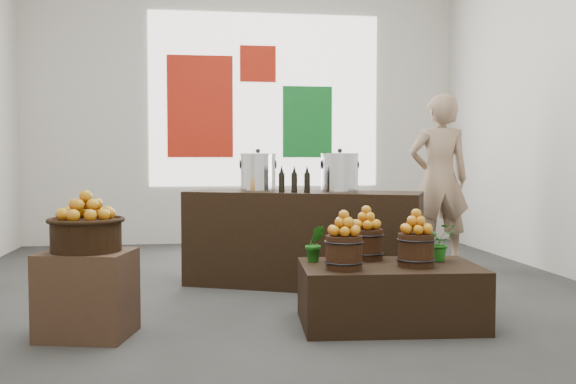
{
  "coord_description": "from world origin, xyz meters",
  "views": [
    {
      "loc": [
        -0.62,
        -5.49,
        1.18
      ],
      "look_at": [
        0.09,
        -0.4,
        0.92
      ],
      "focal_mm": 40.0,
      "sensor_mm": 36.0,
      "label": 1
    }
  ],
  "objects": [
    {
      "name": "ground",
      "position": [
        0.0,
        0.0,
        0.0
      ],
      "size": [
        7.0,
        7.0,
        0.0
      ],
      "primitive_type": "plane",
      "color": "#353533",
      "rests_on": "ground"
    },
    {
      "name": "back_wall",
      "position": [
        0.0,
        3.5,
        2.0
      ],
      "size": [
        6.0,
        0.04,
        4.0
      ],
      "primitive_type": "cube",
      "color": "beige",
      "rests_on": "ground"
    },
    {
      "name": "back_opening",
      "position": [
        0.3,
        3.48,
        2.0
      ],
      "size": [
        3.2,
        0.02,
        2.4
      ],
      "primitive_type": "cube",
      "color": "white",
      "rests_on": "back_wall"
    },
    {
      "name": "deco_red_left",
      "position": [
        -0.6,
        3.47,
        1.9
      ],
      "size": [
        0.9,
        0.04,
        1.4
      ],
      "primitive_type": "cube",
      "color": "#B01D0D",
      "rests_on": "back_wall"
    },
    {
      "name": "deco_green_right",
      "position": [
        0.9,
        3.47,
        1.7
      ],
      "size": [
        0.7,
        0.04,
        1.0
      ],
      "primitive_type": "cube",
      "color": "#106822",
      "rests_on": "back_wall"
    },
    {
      "name": "deco_red_upper",
      "position": [
        0.2,
        3.47,
        2.5
      ],
      "size": [
        0.5,
        0.04,
        0.5
      ],
      "primitive_type": "cube",
      "color": "#B01D0D",
      "rests_on": "back_wall"
    },
    {
      "name": "crate",
      "position": [
        -1.36,
        -1.14,
        0.29
      ],
      "size": [
        0.66,
        0.58,
        0.57
      ],
      "primitive_type": "cube",
      "rotation": [
        0.0,
        0.0,
        -0.23
      ],
      "color": "brown",
      "rests_on": "ground"
    },
    {
      "name": "wicker_basket",
      "position": [
        -1.36,
        -1.14,
        0.68
      ],
      "size": [
        0.46,
        0.46,
        0.21
      ],
      "primitive_type": "cylinder",
      "color": "black",
      "rests_on": "crate"
    },
    {
      "name": "apples_in_basket",
      "position": [
        -1.36,
        -1.14,
        0.87
      ],
      "size": [
        0.36,
        0.36,
        0.19
      ],
      "primitive_type": null,
      "color": "#AC1C05",
      "rests_on": "wicker_basket"
    },
    {
      "name": "display_table",
      "position": [
        0.72,
        -1.12,
        0.22
      ],
      "size": [
        1.3,
        0.85,
        0.43
      ],
      "primitive_type": "cube",
      "rotation": [
        0.0,
        0.0,
        -0.07
      ],
      "color": "black",
      "rests_on": "ground"
    },
    {
      "name": "apple_bucket_front_left",
      "position": [
        0.35,
        -1.27,
        0.55
      ],
      "size": [
        0.25,
        0.25,
        0.23
      ],
      "primitive_type": "cylinder",
      "color": "black",
      "rests_on": "display_table"
    },
    {
      "name": "apples_in_bucket_front_left",
      "position": [
        0.35,
        -1.27,
        0.75
      ],
      "size": [
        0.19,
        0.19,
        0.17
      ],
      "primitive_type": null,
      "color": "#AC1C05",
      "rests_on": "apple_bucket_front_left"
    },
    {
      "name": "apple_bucket_front_right",
      "position": [
        0.87,
        -1.23,
        0.55
      ],
      "size": [
        0.25,
        0.25,
        0.23
      ],
      "primitive_type": "cylinder",
      "color": "black",
      "rests_on": "display_table"
    },
    {
      "name": "apples_in_bucket_front_right",
      "position": [
        0.87,
        -1.23,
        0.75
      ],
      "size": [
        0.19,
        0.19,
        0.17
      ],
      "primitive_type": null,
      "color": "#AC1C05",
      "rests_on": "apple_bucket_front_right"
    },
    {
      "name": "apple_bucket_rear",
      "position": [
        0.61,
        -0.88,
        0.55
      ],
      "size": [
        0.25,
        0.25,
        0.23
      ],
      "primitive_type": "cylinder",
      "color": "black",
      "rests_on": "display_table"
    },
    {
      "name": "apples_in_bucket_rear",
      "position": [
        0.61,
        -0.88,
        0.75
      ],
      "size": [
        0.19,
        0.19,
        0.17
      ],
      "primitive_type": null,
      "color": "#AC1C05",
      "rests_on": "apple_bucket_rear"
    },
    {
      "name": "herb_garnish_right",
      "position": [
        1.11,
        -1.01,
        0.57
      ],
      "size": [
        0.29,
        0.26,
        0.28
      ],
      "primitive_type": "imported",
      "rotation": [
        0.0,
        0.0,
        0.2
      ],
      "color": "#175E13",
      "rests_on": "display_table"
    },
    {
      "name": "herb_garnish_left",
      "position": [
        0.21,
        -0.93,
        0.57
      ],
      "size": [
        0.15,
        0.12,
        0.27
      ],
      "primitive_type": "imported",
      "rotation": [
        0.0,
        0.0,
        0.01
      ],
      "color": "#175E13",
      "rests_on": "display_table"
    },
    {
      "name": "counter",
      "position": [
        0.33,
        0.35,
        0.44
      ],
      "size": [
        2.25,
        1.47,
        0.88
      ],
      "primitive_type": "cube",
      "rotation": [
        0.0,
        0.0,
        -0.4
      ],
      "color": "black",
      "rests_on": "ground"
    },
    {
      "name": "stock_pot_left",
      "position": [
        -0.07,
        0.53,
        1.05
      ],
      "size": [
        0.33,
        0.33,
        0.33
      ],
      "primitive_type": "cylinder",
      "color": "silver",
      "rests_on": "counter"
    },
    {
      "name": "stock_pot_center",
      "position": [
        0.65,
        0.22,
        1.05
      ],
      "size": [
        0.33,
        0.33,
        0.33
      ],
      "primitive_type": "cylinder",
      "color": "silver",
      "rests_on": "counter"
    },
    {
      "name": "oil_cruets",
      "position": [
        0.25,
        0.16,
        1.0
      ],
      "size": [
        0.24,
        0.15,
        0.24
      ],
      "primitive_type": null,
      "rotation": [
        0.0,
        0.0,
        -0.4
      ],
      "color": "black",
      "rests_on": "counter"
    },
    {
      "name": "shopper",
      "position": [
        2.07,
        1.46,
        0.95
      ],
      "size": [
        0.72,
        0.49,
        1.91
      ],
      "primitive_type": "imported",
      "rotation": [
        0.0,
        0.0,
        3.09
      ],
      "color": "#8B6F55",
      "rests_on": "ground"
    }
  ]
}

